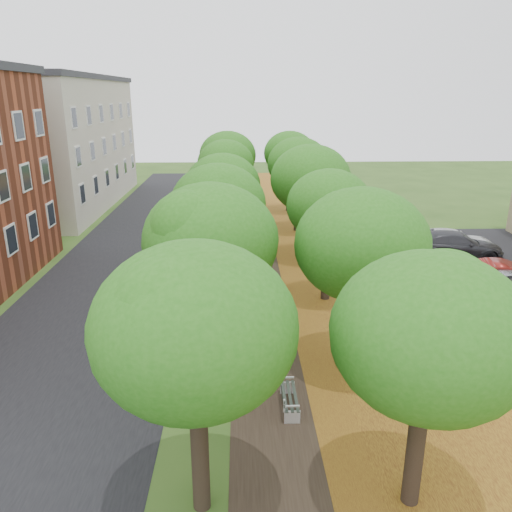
{
  "coord_description": "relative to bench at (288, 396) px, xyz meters",
  "views": [
    {
      "loc": [
        -1.26,
        -9.12,
        9.0
      ],
      "look_at": [
        -0.62,
        10.75,
        2.5
      ],
      "focal_mm": 35.0,
      "sensor_mm": 36.0,
      "label": 1
    }
  ],
  "objects": [
    {
      "name": "ground",
      "position": [
        -0.11,
        -3.68,
        -0.4
      ],
      "size": [
        120.0,
        120.0,
        0.0
      ],
      "primitive_type": "plane",
      "color": "#2D4C19",
      "rests_on": "ground"
    },
    {
      "name": "street_asphalt",
      "position": [
        -7.61,
        11.32,
        -0.4
      ],
      "size": [
        8.0,
        70.0,
        0.01
      ],
      "primitive_type": "cube",
      "color": "black",
      "rests_on": "ground"
    },
    {
      "name": "footpath",
      "position": [
        -0.11,
        11.32,
        -0.4
      ],
      "size": [
        3.2,
        70.0,
        0.01
      ],
      "primitive_type": "cube",
      "color": "black",
      "rests_on": "ground"
    },
    {
      "name": "leaf_verge",
      "position": [
        4.89,
        11.32,
        -0.4
      ],
      "size": [
        7.5,
        70.0,
        0.01
      ],
      "primitive_type": "cube",
      "color": "#9F711D",
      "rests_on": "ground"
    },
    {
      "name": "parking_lot",
      "position": [
        13.39,
        12.32,
        -0.4
      ],
      "size": [
        9.0,
        16.0,
        0.01
      ],
      "primitive_type": "cube",
      "color": "black",
      "rests_on": "ground"
    },
    {
      "name": "tree_row_west",
      "position": [
        -2.31,
        11.32,
        3.97
      ],
      "size": [
        4.02,
        34.02,
        6.1
      ],
      "color": "black",
      "rests_on": "ground"
    },
    {
      "name": "tree_row_east",
      "position": [
        2.49,
        11.32,
        3.97
      ],
      "size": [
        4.02,
        34.02,
        6.1
      ],
      "color": "black",
      "rests_on": "ground"
    },
    {
      "name": "building_cream",
      "position": [
        -17.11,
        29.32,
        4.81
      ],
      "size": [
        10.3,
        20.3,
        10.4
      ],
      "color": "beige",
      "rests_on": "ground"
    },
    {
      "name": "bench",
      "position": [
        0.0,
        0.0,
        0.0
      ],
      "size": [
        0.49,
        1.64,
        0.78
      ],
      "rotation": [
        0.0,
        0.0,
        1.57
      ],
      "color": "#263029",
      "rests_on": "ground"
    },
    {
      "name": "car_red",
      "position": [
        11.21,
        9.07,
        0.29
      ],
      "size": [
        4.44,
        2.29,
        1.39
      ],
      "primitive_type": "imported",
      "rotation": [
        0.0,
        0.0,
        1.37
      ],
      "color": "maroon",
      "rests_on": "ground"
    },
    {
      "name": "car_grey",
      "position": [
        10.89,
        14.04,
        0.35
      ],
      "size": [
        5.45,
        2.84,
        1.51
      ],
      "primitive_type": "imported",
      "rotation": [
        0.0,
        0.0,
        1.43
      ],
      "color": "#2D2D31",
      "rests_on": "ground"
    },
    {
      "name": "car_white",
      "position": [
        11.12,
        14.92,
        0.28
      ],
      "size": [
        5.44,
        4.01,
        1.37
      ],
      "primitive_type": "imported",
      "rotation": [
        0.0,
        0.0,
        1.18
      ],
      "color": "silver",
      "rests_on": "ground"
    }
  ]
}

